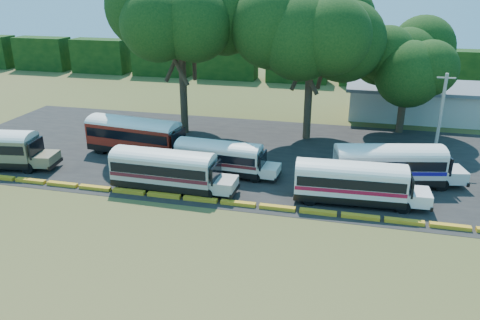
% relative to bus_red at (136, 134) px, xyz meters
% --- Properties ---
extents(ground, '(160.00, 160.00, 0.00)m').
position_rel_bus_red_xyz_m(ground, '(10.69, -9.38, -2.11)').
color(ground, '#394D19').
rests_on(ground, ground).
extents(asphalt_strip, '(64.00, 24.00, 0.02)m').
position_rel_bus_red_xyz_m(asphalt_strip, '(11.69, 2.62, -2.10)').
color(asphalt_strip, black).
rests_on(asphalt_strip, ground).
extents(curb, '(53.70, 0.45, 0.30)m').
position_rel_bus_red_xyz_m(curb, '(10.69, -8.38, -1.96)').
color(curb, gold).
rests_on(curb, ground).
extents(terminal_building, '(19.00, 9.00, 4.00)m').
position_rel_bus_red_xyz_m(terminal_building, '(28.69, 20.62, -0.08)').
color(terminal_building, '#B8B4A9').
rests_on(terminal_building, ground).
extents(treeline_backdrop, '(130.00, 4.00, 6.00)m').
position_rel_bus_red_xyz_m(treeline_backdrop, '(10.69, 38.62, 0.89)').
color(treeline_backdrop, black).
rests_on(treeline_backdrop, ground).
extents(bus_red, '(11.46, 4.07, 3.69)m').
position_rel_bus_red_xyz_m(bus_red, '(0.00, 0.00, 0.00)').
color(bus_red, black).
rests_on(bus_red, ground).
extents(bus_cream_west, '(10.26, 2.74, 3.36)m').
position_rel_bus_red_xyz_m(bus_cream_west, '(5.89, -6.95, -0.22)').
color(bus_cream_west, black).
rests_on(bus_cream_west, ground).
extents(bus_cream_east, '(9.28, 2.85, 3.01)m').
position_rel_bus_red_xyz_m(bus_cream_east, '(9.28, -2.78, -0.41)').
color(bus_cream_east, black).
rests_on(bus_cream_east, ground).
extents(bus_white_red, '(10.13, 2.93, 3.30)m').
position_rel_bus_red_xyz_m(bus_white_red, '(20.50, -5.93, -0.25)').
color(bus_white_red, black).
rests_on(bus_white_red, ground).
extents(bus_white_blue, '(10.97, 4.90, 3.50)m').
position_rel_bus_red_xyz_m(bus_white_blue, '(23.50, -1.77, -0.13)').
color(bus_white_blue, black).
rests_on(bus_white_blue, ground).
extents(tree_west, '(12.23, 12.23, 17.04)m').
position_rel_bus_red_xyz_m(tree_west, '(2.07, 7.81, 10.40)').
color(tree_west, '#35271A').
rests_on(tree_west, ground).
extents(tree_center, '(10.92, 10.92, 15.46)m').
position_rel_bus_red_xyz_m(tree_center, '(15.46, 9.03, 9.29)').
color(tree_center, '#35271A').
rests_on(tree_center, ground).
extents(tree_east, '(8.89, 8.89, 11.43)m').
position_rel_bus_red_xyz_m(tree_east, '(25.36, 13.56, 6.00)').
color(tree_east, '#35271A').
rests_on(tree_east, ground).
extents(utility_pole, '(1.60, 0.30, 8.21)m').
position_rel_bus_red_xyz_m(utility_pole, '(27.96, 5.45, 2.10)').
color(utility_pole, gray).
rests_on(utility_pole, ground).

